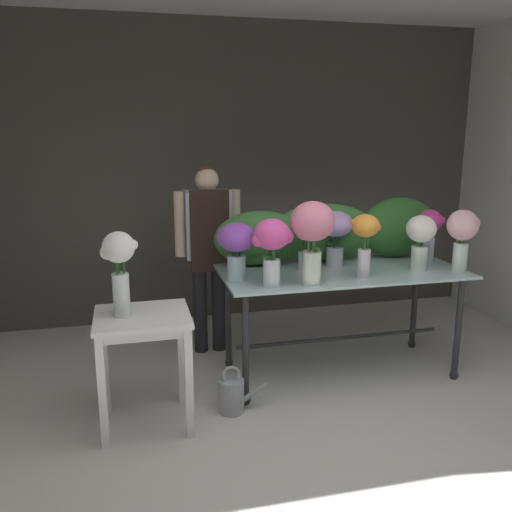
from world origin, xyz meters
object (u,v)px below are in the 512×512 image
at_px(vase_sunset_lilies, 365,237).
at_px(vase_rosy_tulips, 313,230).
at_px(florist, 208,241).
at_px(vase_fuchsia_ranunculus, 272,243).
at_px(watering_can, 232,395).
at_px(vase_violet_carnations, 236,244).
at_px(vase_lilac_dahlias, 336,230).
at_px(display_table_glass, 341,287).
at_px(vase_white_roses_tall, 119,264).
at_px(vase_peach_stock, 305,239).
at_px(vase_magenta_peonies, 430,229).
at_px(vase_ivory_snapdragons, 420,238).
at_px(vase_blush_freesia, 463,233).
at_px(side_table_white, 143,332).

bearing_deg(vase_sunset_lilies, vase_rosy_tulips, -169.73).
xyz_separation_m(florist, vase_fuchsia_ranunculus, (0.30, -0.98, 0.17)).
height_order(vase_fuchsia_ranunculus, watering_can, vase_fuchsia_ranunculus).
bearing_deg(vase_violet_carnations, watering_can, -107.16).
xyz_separation_m(florist, vase_violet_carnations, (0.09, -0.77, 0.13)).
relative_size(vase_lilac_dahlias, watering_can, 1.26).
height_order(display_table_glass, vase_white_roses_tall, vase_white_roses_tall).
bearing_deg(vase_lilac_dahlias, vase_violet_carnations, -165.49).
distance_m(vase_peach_stock, vase_magenta_peonies, 1.08).
height_order(vase_ivory_snapdragons, watering_can, vase_ivory_snapdragons).
relative_size(vase_violet_carnations, watering_can, 1.20).
bearing_deg(vase_sunset_lilies, vase_fuchsia_ranunculus, -175.57).
xyz_separation_m(vase_white_roses_tall, watering_can, (0.71, 0.01, -0.99)).
distance_m(vase_lilac_dahlias, watering_can, 1.51).
bearing_deg(vase_violet_carnations, vase_magenta_peonies, 5.86).
bearing_deg(vase_magenta_peonies, vase_peach_stock, -178.88).
xyz_separation_m(display_table_glass, vase_blush_freesia, (0.86, -0.25, 0.45)).
distance_m(side_table_white, watering_can, 0.79).
bearing_deg(vase_fuchsia_ranunculus, watering_can, -158.99).
bearing_deg(side_table_white, vase_ivory_snapdragons, 7.82).
bearing_deg(vase_peach_stock, vase_magenta_peonies, 1.12).
relative_size(side_table_white, florist, 0.47).
relative_size(display_table_glass, vase_ivory_snapdragons, 4.38).
xyz_separation_m(vase_fuchsia_ranunculus, vase_blush_freesia, (1.51, 0.04, -0.00)).
relative_size(vase_fuchsia_ranunculus, vase_rosy_tulips, 0.81).
xyz_separation_m(vase_blush_freesia, watering_can, (-1.83, -0.16, -1.04)).
relative_size(vase_violet_carnations, vase_white_roses_tall, 0.77).
distance_m(vase_sunset_lilies, vase_blush_freesia, 0.79).
relative_size(florist, vase_magenta_peonies, 3.74).
height_order(side_table_white, watering_can, side_table_white).
distance_m(vase_fuchsia_ranunculus, vase_ivory_snapdragons, 1.24).
bearing_deg(watering_can, display_table_glass, 23.29).
bearing_deg(side_table_white, vase_violet_carnations, 26.87).
relative_size(side_table_white, vase_fuchsia_ranunculus, 1.61).
xyz_separation_m(display_table_glass, vase_fuchsia_ranunculus, (-0.65, -0.29, 0.45)).
xyz_separation_m(vase_fuchsia_ranunculus, vase_magenta_peonies, (1.44, 0.39, -0.04)).
bearing_deg(vase_lilac_dahlias, vase_fuchsia_ranunculus, -145.85).
bearing_deg(side_table_white, watering_can, 1.24).
xyz_separation_m(display_table_glass, vase_white_roses_tall, (-1.67, -0.43, 0.39)).
bearing_deg(side_table_white, display_table_glass, 15.42).
bearing_deg(vase_fuchsia_ranunculus, vase_blush_freesia, 1.51).
bearing_deg(vase_lilac_dahlias, florist, 149.91).
bearing_deg(vase_white_roses_tall, florist, 56.87).
xyz_separation_m(vase_sunset_lilies, vase_magenta_peonies, (0.73, 0.33, -0.04)).
relative_size(vase_sunset_lilies, vase_magenta_peonies, 1.09).
distance_m(vase_peach_stock, vase_blush_freesia, 1.19).
relative_size(display_table_glass, vase_violet_carnations, 4.46).
xyz_separation_m(display_table_glass, vase_sunset_lilies, (0.07, -0.24, 0.45)).
bearing_deg(vase_blush_freesia, vase_white_roses_tall, -176.10).
bearing_deg(watering_can, vase_rosy_tulips, 9.29).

